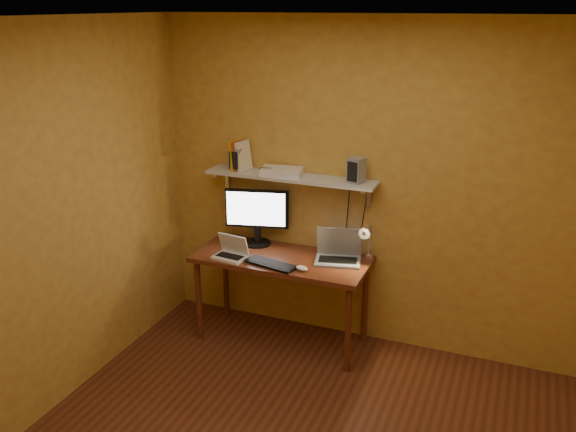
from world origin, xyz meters
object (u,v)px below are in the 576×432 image
at_px(speaker_left, 237,159).
at_px(shelf_camera, 265,171).
at_px(netbook, 232,251).
at_px(desk_lamp, 367,239).
at_px(wall_shelf, 291,177).
at_px(laptop, 338,252).
at_px(monitor, 257,214).
at_px(keyboard, 271,264).
at_px(speaker_right, 356,170).
at_px(desk, 281,267).
at_px(router, 282,172).
at_px(mouse, 302,268).

distance_m(speaker_left, shelf_camera, 0.28).
xyz_separation_m(netbook, desk_lamp, (1.02, 0.28, 0.16)).
relative_size(wall_shelf, laptop, 3.52).
xyz_separation_m(monitor, keyboard, (0.28, -0.37, -0.26)).
xyz_separation_m(wall_shelf, laptop, (0.44, -0.09, -0.54)).
height_order(keyboard, speaker_right, speaker_right).
relative_size(desk, speaker_right, 7.20).
xyz_separation_m(laptop, router, (-0.51, 0.08, 0.58)).
height_order(mouse, speaker_left, speaker_left).
height_order(netbook, mouse, netbook).
xyz_separation_m(keyboard, speaker_left, (-0.45, 0.36, 0.71)).
bearing_deg(netbook, laptop, 25.27).
bearing_deg(wall_shelf, mouse, -57.13).
relative_size(wall_shelf, mouse, 13.99).
distance_m(keyboard, desk_lamp, 0.77).
xyz_separation_m(laptop, speaker_left, (-0.91, 0.07, 0.65)).
height_order(wall_shelf, mouse, wall_shelf).
bearing_deg(wall_shelf, keyboard, -91.66).
height_order(wall_shelf, router, router).
xyz_separation_m(laptop, speaker_right, (0.10, 0.08, 0.65)).
bearing_deg(netbook, monitor, 84.91).
bearing_deg(desk, keyboard, -93.39).
relative_size(monitor, router, 1.60).
bearing_deg(speaker_left, netbook, -68.79).
bearing_deg(shelf_camera, speaker_right, 4.47).
relative_size(netbook, shelf_camera, 2.70).
xyz_separation_m(desk, router, (-0.07, 0.18, 0.74)).
bearing_deg(speaker_right, mouse, -110.35).
distance_m(keyboard, router, 0.74).
bearing_deg(speaker_right, monitor, -161.42).
distance_m(netbook, speaker_right, 1.18).
xyz_separation_m(netbook, mouse, (0.61, -0.03, -0.03)).
distance_m(wall_shelf, speaker_right, 0.55).
xyz_separation_m(laptop, keyboard, (-0.45, -0.29, -0.06)).
bearing_deg(speaker_right, laptop, -122.20).
bearing_deg(monitor, netbook, -116.22).
distance_m(laptop, mouse, 0.36).
distance_m(keyboard, speaker_left, 0.92).
height_order(laptop, desk_lamp, desk_lamp).
relative_size(monitor, speaker_left, 2.78).
bearing_deg(speaker_right, keyboard, -127.77).
bearing_deg(keyboard, desk, 98.85).
bearing_deg(router, speaker_left, -179.09).
relative_size(monitor, keyboard, 1.26).
bearing_deg(keyboard, shelf_camera, 131.93).
height_order(keyboard, shelf_camera, shelf_camera).
relative_size(netbook, keyboard, 0.67).
bearing_deg(netbook, speaker_left, 113.85).
distance_m(desk_lamp, router, 0.86).
bearing_deg(monitor, desk, -45.52).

